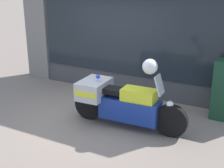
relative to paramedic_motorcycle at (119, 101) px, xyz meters
The scene contains 5 objects.
ground_plane 1.01m from the paramedic_motorcycle, behind, with size 60.00×60.00×0.00m, color gray.
shop_building 2.58m from the paramedic_motorcycle, 122.37° to the left, with size 6.33×0.55×3.44m.
window_display 2.04m from the paramedic_motorcycle, 105.73° to the left, with size 5.13×0.30×2.02m.
paramedic_motorcycle is the anchor object (origin of this frame).
white_helmet 1.04m from the paramedic_motorcycle, ahead, with size 0.29×0.29×0.29m, color white.
Camera 1 is at (3.56, -5.23, 2.95)m, focal length 50.00 mm.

